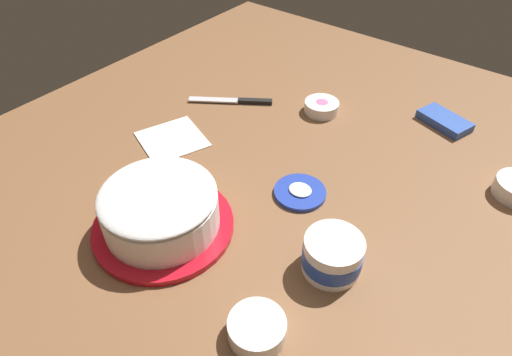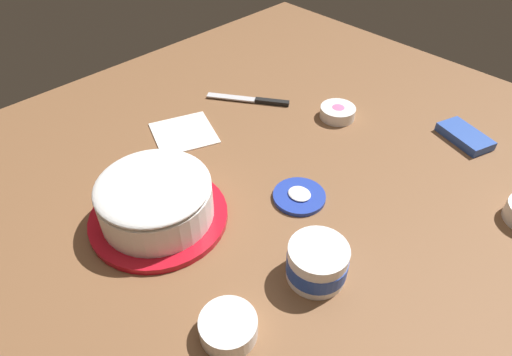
# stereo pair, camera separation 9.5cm
# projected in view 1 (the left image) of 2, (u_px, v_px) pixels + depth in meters

# --- Properties ---
(ground_plane) EXTENTS (1.54, 1.54, 0.00)m
(ground_plane) POSITION_uv_depth(u_px,v_px,m) (299.00, 172.00, 1.02)
(ground_plane) COLOR brown
(frosted_cake) EXTENTS (0.28, 0.28, 0.11)m
(frosted_cake) POSITION_uv_depth(u_px,v_px,m) (160.00, 210.00, 0.85)
(frosted_cake) COLOR red
(frosted_cake) RESTS_ON ground_plane
(frosting_tub) EXTENTS (0.11, 0.11, 0.07)m
(frosting_tub) POSITION_uv_depth(u_px,v_px,m) (333.00, 254.00, 0.79)
(frosting_tub) COLOR white
(frosting_tub) RESTS_ON ground_plane
(frosting_tub_lid) EXTENTS (0.11, 0.11, 0.02)m
(frosting_tub_lid) POSITION_uv_depth(u_px,v_px,m) (300.00, 192.00, 0.96)
(frosting_tub_lid) COLOR #233DAD
(frosting_tub_lid) RESTS_ON ground_plane
(spreading_knife) EXTENTS (0.21, 0.15, 0.01)m
(spreading_knife) POSITION_uv_depth(u_px,v_px,m) (238.00, 101.00, 1.24)
(spreading_knife) COLOR silver
(spreading_knife) RESTS_ON ground_plane
(sprinkle_bowl_pink) EXTENTS (0.09, 0.09, 0.03)m
(sprinkle_bowl_pink) POSITION_uv_depth(u_px,v_px,m) (322.00, 106.00, 1.19)
(sprinkle_bowl_pink) COLOR white
(sprinkle_bowl_pink) RESTS_ON ground_plane
(sprinkle_bowl_yellow) EXTENTS (0.10, 0.10, 0.04)m
(sprinkle_bowl_yellow) POSITION_uv_depth(u_px,v_px,m) (257.00, 328.00, 0.70)
(sprinkle_bowl_yellow) COLOR white
(sprinkle_bowl_yellow) RESTS_ON ground_plane
(candy_box_lower) EXTENTS (0.15, 0.11, 0.02)m
(candy_box_lower) POSITION_uv_depth(u_px,v_px,m) (444.00, 121.00, 1.15)
(candy_box_lower) COLOR #2D51B2
(candy_box_lower) RESTS_ON ground_plane
(paper_napkin) EXTENTS (0.19, 0.19, 0.01)m
(paper_napkin) POSITION_uv_depth(u_px,v_px,m) (172.00, 139.00, 1.11)
(paper_napkin) COLOR white
(paper_napkin) RESTS_ON ground_plane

